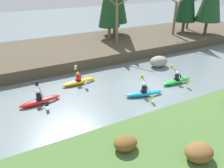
{
  "coord_description": "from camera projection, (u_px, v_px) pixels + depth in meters",
  "views": [
    {
      "loc": [
        -9.47,
        -11.5,
        7.65
      ],
      "look_at": [
        -2.99,
        1.01,
        0.55
      ],
      "focal_mm": 35.0,
      "sensor_mm": 36.0,
      "label": 1
    }
  ],
  "objects": [
    {
      "name": "ground_plane",
      "position": [
        153.0,
        88.0,
        16.45
      ],
      "size": [
        90.0,
        90.0,
        0.0
      ],
      "primitive_type": "plane",
      "color": "slate"
    },
    {
      "name": "riverbank_far",
      "position": [
        98.0,
        46.0,
        24.27
      ],
      "size": [
        44.0,
        9.35,
        0.98
      ],
      "color": "#4C4233",
      "rests_on": "ground"
    },
    {
      "name": "bare_tree_upstream",
      "position": [
        117.0,
        19.0,
        22.5
      ],
      "size": [
        2.96,
        2.93,
        5.32
      ],
      "color": "#7A664C",
      "rests_on": "riverbank_far"
    },
    {
      "name": "bare_tree_mid_upstream",
      "position": [
        175.0,
        14.0,
        26.04
      ],
      "size": [
        2.81,
        2.78,
        5.03
      ],
      "color": "brown",
      "rests_on": "riverbank_far"
    },
    {
      "name": "bare_tree_mid_downstream",
      "position": [
        189.0,
        12.0,
        28.88
      ],
      "size": [
        2.62,
        2.58,
        4.66
      ],
      "color": "brown",
      "rests_on": "riverbank_far"
    },
    {
      "name": "shrub_clump_nearest",
      "position": [
        126.0,
        143.0,
        9.84
      ],
      "size": [
        1.1,
        0.92,
        0.6
      ],
      "color": "brown",
      "rests_on": "riverbank_near"
    },
    {
      "name": "shrub_clump_second",
      "position": [
        199.0,
        152.0,
        9.27
      ],
      "size": [
        1.27,
        1.06,
        0.69
      ],
      "color": "brown",
      "rests_on": "riverbank_near"
    },
    {
      "name": "kayaker_lead",
      "position": [
        178.0,
        80.0,
        17.13
      ],
      "size": [
        2.77,
        2.06,
        1.2
      ],
      "rotation": [
        0.0,
        0.0,
        0.01
      ],
      "color": "green",
      "rests_on": "ground"
    },
    {
      "name": "kayaker_middle",
      "position": [
        146.0,
        93.0,
        15.33
      ],
      "size": [
        2.79,
        2.05,
        1.2
      ],
      "rotation": [
        0.0,
        0.0,
        -0.23
      ],
      "color": "#1993D6",
      "rests_on": "ground"
    },
    {
      "name": "kayaker_trailing",
      "position": [
        80.0,
        81.0,
        17.01
      ],
      "size": [
        2.79,
        2.07,
        1.2
      ],
      "rotation": [
        0.0,
        0.0,
        0.07
      ],
      "color": "yellow",
      "rests_on": "ground"
    },
    {
      "name": "kayaker_far_back",
      "position": [
        42.0,
        100.0,
        14.43
      ],
      "size": [
        2.79,
        2.07,
        1.2
      ],
      "rotation": [
        0.0,
        0.0,
        0.1
      ],
      "color": "red",
      "rests_on": "ground"
    },
    {
      "name": "boulder_midstream",
      "position": [
        159.0,
        61.0,
        20.04
      ],
      "size": [
        1.72,
        1.34,
        0.97
      ],
      "color": "gray",
      "rests_on": "ground"
    }
  ]
}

